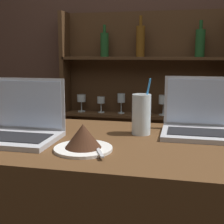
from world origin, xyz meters
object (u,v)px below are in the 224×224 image
water_glass (141,114)px  laptop_near (20,126)px  cake_plate (83,139)px  laptop_far (202,122)px

water_glass → laptop_near: bearing=-159.2°
cake_plate → water_glass: water_glass is taller
laptop_far → cake_plate: size_ratio=1.57×
cake_plate → water_glass: (0.16, 0.25, 0.04)m
laptop_far → water_glass: bearing=-167.3°
laptop_far → cake_plate: 0.50m
laptop_far → water_glass: (-0.23, -0.05, 0.03)m
laptop_near → water_glass: 0.47m
cake_plate → laptop_near: bearing=162.1°
laptop_near → laptop_far: 0.70m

